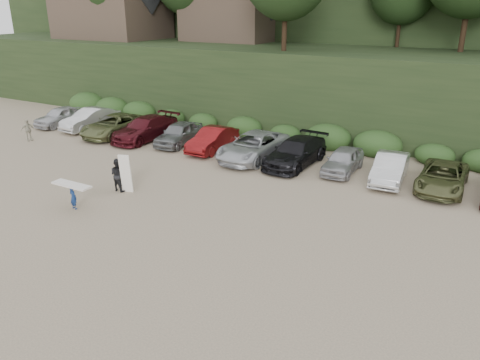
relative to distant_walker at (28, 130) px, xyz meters
The scene contains 5 objects.
ground 18.99m from the distant_walker, 16.93° to the right, with size 120.00×120.00×0.00m, color tan.
parked_cars 16.79m from the distant_walker, 15.21° to the left, with size 39.78×6.05×1.65m.
distant_walker is the anchor object (origin of this frame).
child_surfer 13.96m from the distant_walker, 29.44° to the right, with size 2.13×0.60×1.28m.
adult_surfer 13.08m from the distant_walker, 17.93° to the right, with size 1.32×0.69×2.09m.
Camera 1 is at (11.08, -15.36, 9.27)m, focal length 35.00 mm.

